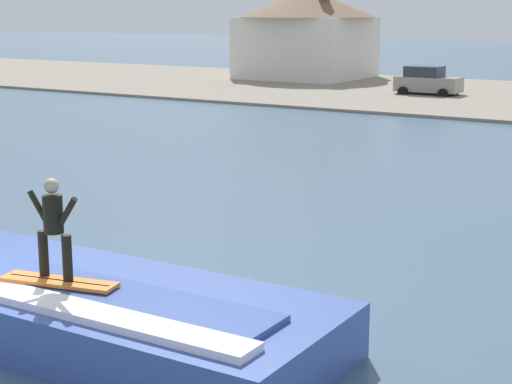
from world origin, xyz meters
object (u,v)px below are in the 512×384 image
at_px(wave_crest, 80,308).
at_px(surfboard, 59,282).
at_px(car_near_shore, 427,81).
at_px(surfer, 53,223).
at_px(house_with_chimney, 306,30).

bearing_deg(wave_crest, surfboard, -94.79).
height_order(surfboard, car_near_shore, car_near_shore).
bearing_deg(surfboard, surfer, 153.40).
relative_size(surfboard, house_with_chimney, 0.20).
height_order(surfer, house_with_chimney, house_with_chimney).
bearing_deg(house_with_chimney, car_near_shore, -29.64).
distance_m(surfer, car_near_shore, 40.84).
height_order(wave_crest, surfboard, surfboard).
bearing_deg(surfboard, car_near_shore, 102.03).
bearing_deg(car_near_shore, surfboard, -77.97).
bearing_deg(surfer, wave_crest, 68.93).
relative_size(surfer, car_near_shore, 0.42).
bearing_deg(car_near_shore, house_with_chimney, 150.36).
xyz_separation_m(wave_crest, surfboard, (-0.03, -0.41, 0.57)).
distance_m(surfboard, car_near_shore, 40.90).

